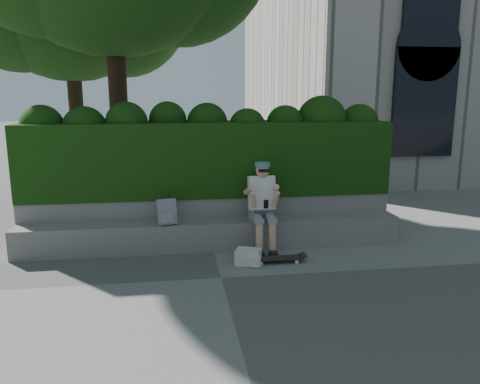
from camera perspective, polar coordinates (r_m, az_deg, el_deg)
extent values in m
plane|color=slate|center=(6.32, -2.31, -10.42)|extent=(80.00, 80.00, 0.00)
cube|color=gray|center=(7.42, -3.35, -5.19)|extent=(6.00, 0.45, 0.45)
cube|color=gray|center=(7.83, -3.67, -3.14)|extent=(6.00, 0.50, 0.75)
cube|color=black|center=(7.87, -3.90, 4.16)|extent=(6.00, 1.00, 1.20)
cylinder|color=black|center=(10.10, -14.45, 7.89)|extent=(0.37, 0.37, 3.54)
cylinder|color=black|center=(12.22, -19.13, 6.67)|extent=(0.35, 0.35, 2.88)
cube|color=gray|center=(7.38, 2.52, -2.57)|extent=(0.36, 0.26, 0.22)
cube|color=silver|center=(7.24, 2.65, -0.10)|extent=(0.40, 0.32, 0.55)
sphere|color=tan|center=(7.11, 2.78, 2.63)|extent=(0.21, 0.21, 0.21)
cylinder|color=teal|center=(7.11, 2.76, 3.37)|extent=(0.23, 0.23, 0.06)
cube|color=black|center=(6.93, 3.19, -1.49)|extent=(0.07, 0.02, 0.13)
cylinder|color=tan|center=(7.04, 2.37, -5.96)|extent=(0.11, 0.11, 0.47)
cylinder|color=tan|center=(7.08, 3.97, -5.88)|extent=(0.11, 0.11, 0.47)
cube|color=black|center=(7.04, 2.45, -7.62)|extent=(0.10, 0.26, 0.10)
cube|color=black|center=(7.08, 4.05, -7.53)|extent=(0.10, 0.26, 0.10)
cube|color=black|center=(6.85, 4.64, -8.03)|extent=(0.75, 0.19, 0.02)
cylinder|color=silver|center=(6.74, 2.60, -8.74)|extent=(0.05, 0.03, 0.05)
cylinder|color=silver|center=(6.89, 2.34, -8.29)|extent=(0.05, 0.03, 0.05)
cylinder|color=silver|center=(6.86, 6.94, -8.45)|extent=(0.05, 0.03, 0.05)
cylinder|color=silver|center=(7.00, 6.59, -8.02)|extent=(0.05, 0.03, 0.05)
cube|color=#9FA0A4|center=(7.19, -8.91, -2.39)|extent=(0.30, 0.21, 0.39)
cube|color=silver|center=(6.76, 1.01, -7.90)|extent=(0.41, 0.36, 0.22)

